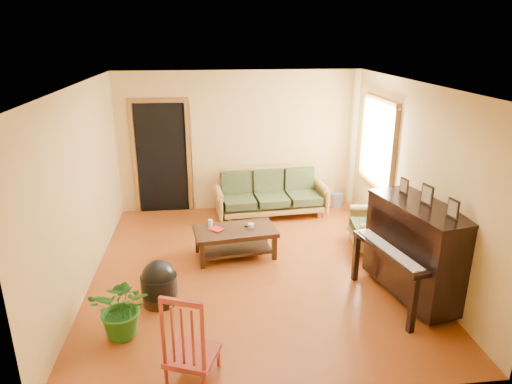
{
  "coord_description": "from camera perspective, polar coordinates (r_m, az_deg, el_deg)",
  "views": [
    {
      "loc": [
        -0.61,
        -5.82,
        3.21
      ],
      "look_at": [
        0.05,
        0.2,
        1.1
      ],
      "focal_mm": 32.0,
      "sensor_mm": 36.0,
      "label": 1
    }
  ],
  "objects": [
    {
      "name": "floor",
      "position": [
        6.67,
        -0.25,
        -9.55
      ],
      "size": [
        5.0,
        5.0,
        0.0
      ],
      "primitive_type": "plane",
      "color": "#682C0D",
      "rests_on": "ground"
    },
    {
      "name": "doorway",
      "position": [
        8.62,
        -11.69,
        4.12
      ],
      "size": [
        1.08,
        0.16,
        2.05
      ],
      "primitive_type": "cube",
      "color": "black",
      "rests_on": "floor"
    },
    {
      "name": "window",
      "position": [
        7.84,
        15.05,
        5.96
      ],
      "size": [
        0.12,
        1.36,
        1.46
      ],
      "primitive_type": "cube",
      "color": "white",
      "rests_on": "right_wall"
    },
    {
      "name": "sofa",
      "position": [
        8.37,
        1.92,
        -0.17
      ],
      "size": [
        2.09,
        1.02,
        0.87
      ],
      "primitive_type": "cube",
      "rotation": [
        0.0,
        0.0,
        0.09
      ],
      "color": "olive",
      "rests_on": "floor"
    },
    {
      "name": "coffee_table",
      "position": [
        6.94,
        -2.62,
        -6.32
      ],
      "size": [
        1.29,
        0.82,
        0.44
      ],
      "primitive_type": "cube",
      "rotation": [
        0.0,
        0.0,
        0.14
      ],
      "color": "black",
      "rests_on": "floor"
    },
    {
      "name": "armchair",
      "position": [
        7.36,
        14.59,
        -3.71
      ],
      "size": [
        0.89,
        0.92,
        0.84
      ],
      "primitive_type": "cube",
      "rotation": [
        0.0,
        0.0,
        -0.11
      ],
      "color": "olive",
      "rests_on": "floor"
    },
    {
      "name": "piano",
      "position": [
        6.06,
        19.42,
        -7.13
      ],
      "size": [
        1.13,
        1.58,
        1.27
      ],
      "primitive_type": "cube",
      "rotation": [
        0.0,
        0.0,
        0.22
      ],
      "color": "black",
      "rests_on": "floor"
    },
    {
      "name": "footstool",
      "position": [
        5.92,
        -11.99,
        -11.61
      ],
      "size": [
        0.49,
        0.49,
        0.43
      ],
      "primitive_type": "cylinder",
      "rotation": [
        0.0,
        0.0,
        -0.1
      ],
      "color": "black",
      "rests_on": "floor"
    },
    {
      "name": "red_chair",
      "position": [
        4.61,
        -8.08,
        -17.12
      ],
      "size": [
        0.6,
        0.63,
        0.98
      ],
      "primitive_type": "cube",
      "rotation": [
        0.0,
        0.0,
        -0.36
      ],
      "color": "maroon",
      "rests_on": "floor"
    },
    {
      "name": "leaning_frame",
      "position": [
        9.02,
        8.28,
        0.02
      ],
      "size": [
        0.42,
        0.25,
        0.55
      ],
      "primitive_type": "cube",
      "rotation": [
        0.0,
        0.0,
        -0.41
      ],
      "color": "#C79142",
      "rests_on": "floor"
    },
    {
      "name": "ceramic_crock",
      "position": [
        9.03,
        10.07,
        -0.99
      ],
      "size": [
        0.26,
        0.26,
        0.28
      ],
      "primitive_type": "cylinder",
      "rotation": [
        0.0,
        0.0,
        -0.2
      ],
      "color": "#2E448C",
      "rests_on": "floor"
    },
    {
      "name": "potted_plant",
      "position": [
        5.37,
        -16.31,
        -13.64
      ],
      "size": [
        0.73,
        0.66,
        0.72
      ],
      "primitive_type": "imported",
      "rotation": [
        0.0,
        0.0,
        -0.16
      ],
      "color": "#1C5418",
      "rests_on": "floor"
    },
    {
      "name": "book",
      "position": [
        6.79,
        -5.45,
        -4.87
      ],
      "size": [
        0.26,
        0.26,
        0.02
      ],
      "primitive_type": "imported",
      "rotation": [
        0.0,
        0.0,
        0.75
      ],
      "color": "#A11B15",
      "rests_on": "coffee_table"
    },
    {
      "name": "candle",
      "position": [
        6.94,
        -5.72,
        -3.89
      ],
      "size": [
        0.08,
        0.08,
        0.11
      ],
      "primitive_type": "cylinder",
      "rotation": [
        0.0,
        0.0,
        -0.26
      ],
      "color": "silver",
      "rests_on": "coffee_table"
    },
    {
      "name": "glass_jar",
      "position": [
        6.88,
        -0.63,
        -4.23
      ],
      "size": [
        0.12,
        0.12,
        0.07
      ],
      "primitive_type": "cylinder",
      "rotation": [
        0.0,
        0.0,
        0.26
      ],
      "color": "white",
      "rests_on": "coffee_table"
    },
    {
      "name": "remote",
      "position": [
        6.94,
        -0.89,
        -4.25
      ],
      "size": [
        0.14,
        0.06,
        0.01
      ],
      "primitive_type": "cube",
      "rotation": [
        0.0,
        0.0,
        0.13
      ],
      "color": "black",
      "rests_on": "coffee_table"
    }
  ]
}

